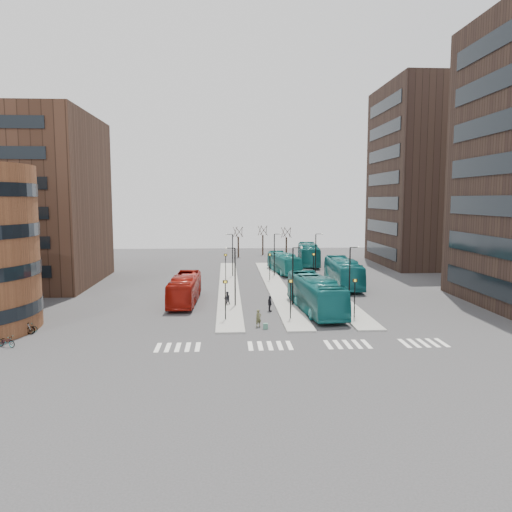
{
  "coord_description": "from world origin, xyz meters",
  "views": [
    {
      "loc": [
        -4.28,
        -32.94,
        11.16
      ],
      "look_at": [
        -1.07,
        20.69,
        5.0
      ],
      "focal_mm": 35.0,
      "sensor_mm": 36.0,
      "label": 1
    }
  ],
  "objects": [
    {
      "name": "lamp_posts",
      "position": [
        2.64,
        28.0,
        3.58
      ],
      "size": [
        14.04,
        20.24,
        6.12
      ],
      "color": "black",
      "rests_on": "ground"
    },
    {
      "name": "bicycle_far",
      "position": [
        -21.0,
        8.97,
        0.42
      ],
      "size": [
        1.63,
        0.63,
        0.84
      ],
      "primitive_type": "imported",
      "rotation": [
        0.0,
        0.0,
        1.62
      ],
      "color": "gray",
      "rests_on": "ground"
    },
    {
      "name": "teal_bus_c",
      "position": [
        10.65,
        29.43,
        1.77
      ],
      "size": [
        3.49,
        12.8,
        3.53
      ],
      "primitive_type": "imported",
      "rotation": [
        0.0,
        0.0,
        -0.04
      ],
      "color": "#146368",
      "rests_on": "ground"
    },
    {
      "name": "island_mid",
      "position": [
        2.0,
        30.0,
        0.07
      ],
      "size": [
        2.5,
        45.0,
        0.15
      ],
      "primitive_type": "cube",
      "color": "gray",
      "rests_on": "ground"
    },
    {
      "name": "teal_bus_b",
      "position": [
        4.39,
        41.38,
        1.52
      ],
      "size": [
        4.2,
        11.19,
        3.05
      ],
      "primitive_type": "imported",
      "rotation": [
        0.0,
        0.0,
        0.15
      ],
      "color": "#16716E",
      "rests_on": "ground"
    },
    {
      "name": "bicycle_near",
      "position": [
        -21.0,
        4.91,
        0.43
      ],
      "size": [
        1.71,
        1.14,
        0.85
      ],
      "primitive_type": "imported",
      "rotation": [
        0.0,
        0.0,
        1.18
      ],
      "color": "gray",
      "rests_on": "ground"
    },
    {
      "name": "bicycle_mid",
      "position": [
        -21.0,
        8.17,
        0.53
      ],
      "size": [
        1.85,
        0.99,
        1.07
      ],
      "primitive_type": "imported",
      "rotation": [
        0.0,
        0.0,
        1.86
      ],
      "color": "gray",
      "rests_on": "ground"
    },
    {
      "name": "traveller",
      "position": [
        -1.51,
        9.69,
        0.77
      ],
      "size": [
        0.67,
        0.6,
        1.55
      ],
      "primitive_type": "imported",
      "rotation": [
        0.0,
        0.0,
        0.51
      ],
      "color": "brown",
      "rests_on": "ground"
    },
    {
      "name": "bare_trees",
      "position": [
        2.67,
        62.67,
        2.72
      ],
      "size": [
        10.97,
        8.14,
        5.9
      ],
      "color": "black",
      "rests_on": "ground"
    },
    {
      "name": "ground",
      "position": [
        0.0,
        0.0,
        0.0
      ],
      "size": [
        160.0,
        160.0,
        0.0
      ],
      "primitive_type": "plane",
      "color": "#2E2E31",
      "rests_on": "ground"
    },
    {
      "name": "crosswalk_stripes",
      "position": [
        1.75,
        4.0,
        0.01
      ],
      "size": [
        22.35,
        2.4,
        0.01
      ],
      "color": "silver",
      "rests_on": "ground"
    },
    {
      "name": "commuter_a",
      "position": [
        -4.25,
        18.59,
        0.76
      ],
      "size": [
        0.86,
        0.74,
        1.51
      ],
      "primitive_type": "imported",
      "rotation": [
        0.0,
        0.0,
        3.4
      ],
      "color": "black",
      "rests_on": "ground"
    },
    {
      "name": "island_left",
      "position": [
        -4.0,
        30.0,
        0.07
      ],
      "size": [
        2.5,
        45.0,
        0.15
      ],
      "primitive_type": "cube",
      "color": "gray",
      "rests_on": "ground"
    },
    {
      "name": "suitcase",
      "position": [
        -0.96,
        8.91,
        0.25
      ],
      "size": [
        0.42,
        0.34,
        0.5
      ],
      "primitive_type": "cube",
      "rotation": [
        0.0,
        0.0,
        0.06
      ],
      "color": "navy",
      "rests_on": "ground"
    },
    {
      "name": "red_bus",
      "position": [
        -8.78,
        20.28,
        1.52
      ],
      "size": [
        2.98,
        11.03,
        3.05
      ],
      "primitive_type": "imported",
      "rotation": [
        0.0,
        0.0,
        -0.04
      ],
      "color": "maroon",
      "rests_on": "ground"
    },
    {
      "name": "sign_poles",
      "position": [
        1.6,
        23.0,
        2.41
      ],
      "size": [
        12.45,
        22.12,
        3.65
      ],
      "color": "black",
      "rests_on": "ground"
    },
    {
      "name": "teal_bus_a",
      "position": [
        4.53,
        15.3,
        1.77
      ],
      "size": [
        4.13,
        12.93,
        3.54
      ],
      "primitive_type": "imported",
      "rotation": [
        0.0,
        0.0,
        0.09
      ],
      "color": "#146264",
      "rests_on": "ground"
    },
    {
      "name": "commuter_b",
      "position": [
        0.01,
        15.65,
        0.8
      ],
      "size": [
        0.6,
        1.0,
        1.6
      ],
      "primitive_type": "imported",
      "rotation": [
        0.0,
        0.0,
        1.81
      ],
      "color": "black",
      "rests_on": "ground"
    },
    {
      "name": "island_right",
      "position": [
        8.0,
        30.0,
        0.07
      ],
      "size": [
        2.5,
        45.0,
        0.15
      ],
      "primitive_type": "cube",
      "color": "gray",
      "rests_on": "ground"
    },
    {
      "name": "tower_far",
      "position": [
        31.98,
        50.0,
        15.0
      ],
      "size": [
        20.12,
        20.0,
        30.0
      ],
      "color": "#2F211A",
      "rests_on": "ground"
    },
    {
      "name": "teal_bus_d",
      "position": [
        9.66,
        50.45,
        1.8
      ],
      "size": [
        4.3,
        13.17,
        3.6
      ],
      "primitive_type": "imported",
      "rotation": [
        0.0,
        0.0,
        -0.1
      ],
      "color": "#125C5D",
      "rests_on": "ground"
    },
    {
      "name": "commuter_c",
      "position": [
        4.89,
        17.22,
        0.77
      ],
      "size": [
        0.8,
        1.1,
        1.54
      ],
      "primitive_type": "imported",
      "rotation": [
        0.0,
        0.0,
        4.46
      ],
      "color": "black",
      "rests_on": "ground"
    }
  ]
}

